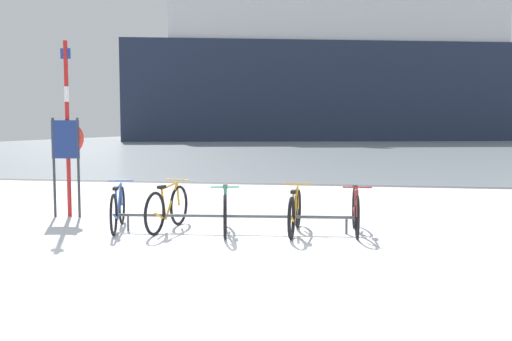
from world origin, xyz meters
name	(u,v)px	position (x,y,z in m)	size (l,w,h in m)	color
ground	(333,143)	(0.00, 53.90, -0.04)	(80.00, 132.00, 0.08)	white
bike_rack	(236,217)	(-0.11, 2.17, 0.27)	(4.12, 0.45, 0.31)	#4C5156
bicycle_0	(118,208)	(-2.19, 2.10, 0.37)	(0.63, 1.73, 0.82)	black
bicycle_1	(168,208)	(-1.32, 2.20, 0.38)	(0.46, 1.70, 0.85)	black
bicycle_2	(225,211)	(-0.26, 2.05, 0.38)	(0.52, 1.65, 0.84)	black
bicycle_3	(295,212)	(0.88, 2.28, 0.36)	(0.46, 1.71, 0.80)	black
bicycle_4	(356,211)	(1.89, 2.45, 0.38)	(0.46, 1.67, 0.83)	black
info_sign	(66,150)	(-3.74, 3.18, 1.33)	(0.55, 0.10, 1.97)	#33383D
rescue_post	(68,133)	(-3.72, 3.25, 1.67)	(0.67, 0.10, 3.47)	red
ferry_ship	(343,69)	(0.82, 66.53, 9.41)	(57.74, 24.09, 28.06)	#232D47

